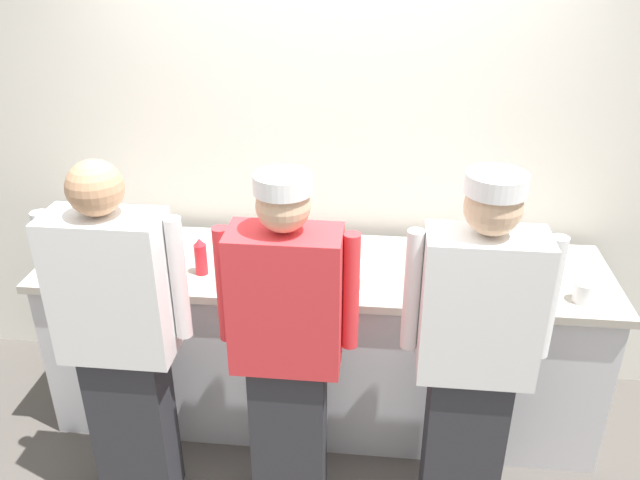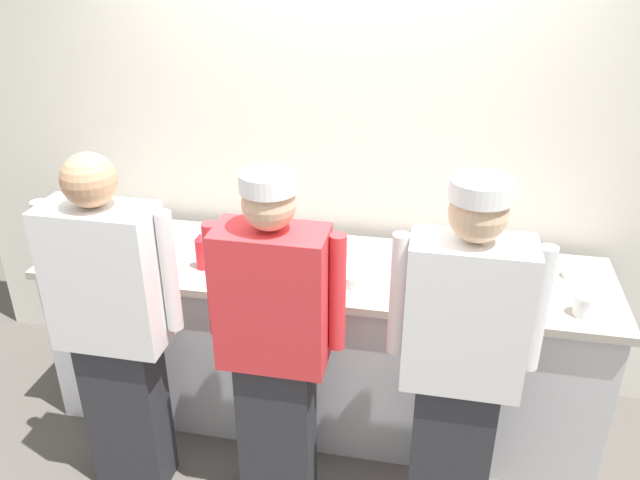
{
  "view_description": "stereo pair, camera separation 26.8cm",
  "coord_description": "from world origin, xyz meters",
  "px_view_note": "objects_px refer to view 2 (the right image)",
  "views": [
    {
      "loc": [
        0.28,
        -2.45,
        2.5
      ],
      "look_at": [
        -0.01,
        0.38,
        1.07
      ],
      "focal_mm": 36.26,
      "sensor_mm": 36.0,
      "label": 1
    },
    {
      "loc": [
        0.55,
        -2.41,
        2.5
      ],
      "look_at": [
        -0.01,
        0.38,
        1.07
      ],
      "focal_mm": 36.26,
      "sensor_mm": 36.0,
      "label": 2
    }
  ],
  "objects_px": {
    "chef_near_left": "(114,326)",
    "plate_stack_front": "(358,276)",
    "deli_cup": "(584,305)",
    "sheet_tray": "(492,278)",
    "chefs_knife": "(136,242)",
    "ramekin_red_sauce": "(87,251)",
    "chef_far_right": "(461,361)",
    "chef_center": "(274,341)",
    "ramekin_yellow_sauce": "(572,272)",
    "squeeze_bottle_primary": "(202,252)",
    "ramekin_green_sauce": "(247,239)",
    "mixing_bowl_steel": "(263,257)"
  },
  "relations": [
    {
      "from": "chef_near_left",
      "to": "squeeze_bottle_primary",
      "type": "height_order",
      "value": "chef_near_left"
    },
    {
      "from": "plate_stack_front",
      "to": "ramekin_yellow_sauce",
      "type": "xyz_separation_m",
      "value": [
        1.01,
        0.25,
        -0.01
      ]
    },
    {
      "from": "squeeze_bottle_primary",
      "to": "ramekin_yellow_sauce",
      "type": "xyz_separation_m",
      "value": [
        1.79,
        0.27,
        -0.07
      ]
    },
    {
      "from": "chef_near_left",
      "to": "chefs_knife",
      "type": "xyz_separation_m",
      "value": [
        -0.23,
        0.7,
        0.04
      ]
    },
    {
      "from": "ramekin_yellow_sauce",
      "to": "chef_center",
      "type": "bearing_deg",
      "value": -150.5
    },
    {
      "from": "deli_cup",
      "to": "ramekin_green_sauce",
      "type": "bearing_deg",
      "value": 166.99
    },
    {
      "from": "chef_center",
      "to": "ramekin_red_sauce",
      "type": "xyz_separation_m",
      "value": [
        -1.12,
        0.47,
        0.08
      ]
    },
    {
      "from": "ramekin_yellow_sauce",
      "to": "chefs_knife",
      "type": "distance_m",
      "value": 2.25
    },
    {
      "from": "plate_stack_front",
      "to": "squeeze_bottle_primary",
      "type": "distance_m",
      "value": 0.78
    },
    {
      "from": "chef_center",
      "to": "chef_far_right",
      "type": "bearing_deg",
      "value": -0.44
    },
    {
      "from": "chef_far_right",
      "to": "ramekin_red_sauce",
      "type": "height_order",
      "value": "chef_far_right"
    },
    {
      "from": "mixing_bowl_steel",
      "to": "chefs_knife",
      "type": "bearing_deg",
      "value": 171.46
    },
    {
      "from": "plate_stack_front",
      "to": "chef_near_left",
      "type": "bearing_deg",
      "value": -152.0
    },
    {
      "from": "chef_near_left",
      "to": "ramekin_yellow_sauce",
      "type": "xyz_separation_m",
      "value": [
        2.02,
        0.78,
        0.06
      ]
    },
    {
      "from": "chef_center",
      "to": "chefs_knife",
      "type": "distance_m",
      "value": 1.15
    },
    {
      "from": "sheet_tray",
      "to": "ramekin_yellow_sauce",
      "type": "height_order",
      "value": "ramekin_yellow_sauce"
    },
    {
      "from": "chef_near_left",
      "to": "plate_stack_front",
      "type": "xyz_separation_m",
      "value": [
        1.0,
        0.53,
        0.06
      ]
    },
    {
      "from": "plate_stack_front",
      "to": "ramekin_green_sauce",
      "type": "height_order",
      "value": "plate_stack_front"
    },
    {
      "from": "mixing_bowl_steel",
      "to": "chefs_knife",
      "type": "relative_size",
      "value": 1.11
    },
    {
      "from": "ramekin_red_sauce",
      "to": "ramekin_yellow_sauce",
      "type": "bearing_deg",
      "value": 6.29
    },
    {
      "from": "chef_far_right",
      "to": "ramekin_yellow_sauce",
      "type": "bearing_deg",
      "value": 54.95
    },
    {
      "from": "chef_near_left",
      "to": "plate_stack_front",
      "type": "relative_size",
      "value": 8.58
    },
    {
      "from": "plate_stack_front",
      "to": "chefs_knife",
      "type": "relative_size",
      "value": 0.72
    },
    {
      "from": "plate_stack_front",
      "to": "ramekin_red_sauce",
      "type": "xyz_separation_m",
      "value": [
        -1.41,
        -0.02,
        -0.0
      ]
    },
    {
      "from": "chef_center",
      "to": "sheet_tray",
      "type": "height_order",
      "value": "chef_center"
    },
    {
      "from": "chef_center",
      "to": "deli_cup",
      "type": "height_order",
      "value": "chef_center"
    },
    {
      "from": "sheet_tray",
      "to": "ramekin_red_sauce",
      "type": "height_order",
      "value": "ramekin_red_sauce"
    },
    {
      "from": "chef_near_left",
      "to": "deli_cup",
      "type": "xyz_separation_m",
      "value": [
        2.02,
        0.44,
        0.08
      ]
    },
    {
      "from": "mixing_bowl_steel",
      "to": "ramekin_red_sauce",
      "type": "height_order",
      "value": "mixing_bowl_steel"
    },
    {
      "from": "chef_near_left",
      "to": "chef_far_right",
      "type": "height_order",
      "value": "chef_near_left"
    },
    {
      "from": "squeeze_bottle_primary",
      "to": "ramekin_yellow_sauce",
      "type": "height_order",
      "value": "squeeze_bottle_primary"
    },
    {
      "from": "ramekin_yellow_sauce",
      "to": "deli_cup",
      "type": "bearing_deg",
      "value": -89.72
    },
    {
      "from": "plate_stack_front",
      "to": "chefs_knife",
      "type": "distance_m",
      "value": 1.24
    },
    {
      "from": "plate_stack_front",
      "to": "deli_cup",
      "type": "xyz_separation_m",
      "value": [
        1.02,
        -0.09,
        0.02
      ]
    },
    {
      "from": "chef_far_right",
      "to": "chefs_knife",
      "type": "distance_m",
      "value": 1.85
    },
    {
      "from": "plate_stack_front",
      "to": "deli_cup",
      "type": "height_order",
      "value": "deli_cup"
    },
    {
      "from": "chef_near_left",
      "to": "chef_center",
      "type": "distance_m",
      "value": 0.72
    },
    {
      "from": "sheet_tray",
      "to": "ramekin_green_sauce",
      "type": "bearing_deg",
      "value": 173.33
    },
    {
      "from": "plate_stack_front",
      "to": "mixing_bowl_steel",
      "type": "xyz_separation_m",
      "value": [
        -0.48,
        0.05,
        0.02
      ]
    },
    {
      "from": "sheet_tray",
      "to": "deli_cup",
      "type": "relative_size",
      "value": 5.33
    },
    {
      "from": "sheet_tray",
      "to": "chefs_knife",
      "type": "relative_size",
      "value": 1.83
    },
    {
      "from": "ramekin_green_sauce",
      "to": "ramekin_yellow_sauce",
      "type": "height_order",
      "value": "ramekin_yellow_sauce"
    },
    {
      "from": "mixing_bowl_steel",
      "to": "sheet_tray",
      "type": "xyz_separation_m",
      "value": [
        1.12,
        0.09,
        -0.04
      ]
    },
    {
      "from": "chef_far_right",
      "to": "ramekin_red_sauce",
      "type": "xyz_separation_m",
      "value": [
        -1.9,
        0.47,
        0.06
      ]
    },
    {
      "from": "squeeze_bottle_primary",
      "to": "ramekin_red_sauce",
      "type": "xyz_separation_m",
      "value": [
        -0.63,
        0.0,
        -0.07
      ]
    },
    {
      "from": "chef_near_left",
      "to": "mixing_bowl_steel",
      "type": "xyz_separation_m",
      "value": [
        0.52,
        0.59,
        0.09
      ]
    },
    {
      "from": "chef_center",
      "to": "deli_cup",
      "type": "relative_size",
      "value": 17.43
    },
    {
      "from": "sheet_tray",
      "to": "ramekin_red_sauce",
      "type": "relative_size",
      "value": 5.98
    },
    {
      "from": "chef_far_right",
      "to": "ramekin_yellow_sauce",
      "type": "relative_size",
      "value": 20.09
    },
    {
      "from": "chef_far_right",
      "to": "deli_cup",
      "type": "xyz_separation_m",
      "value": [
        0.52,
        0.4,
        0.08
      ]
    }
  ]
}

